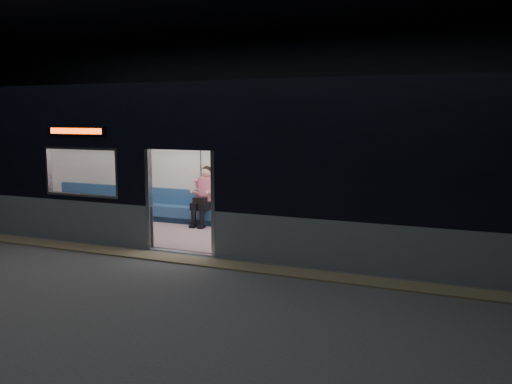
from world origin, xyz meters
The scene contains 7 objects.
station_floor centered at (0.00, 0.00, -0.01)m, with size 24.00×14.00×0.01m, color #47494C.
station_envelope centered at (0.00, 0.00, 3.66)m, with size 24.00×14.00×5.00m.
tactile_strip centered at (0.00, 0.55, 0.01)m, with size 22.80×0.50×0.03m, color #8C7F59.
metro_car centered at (0.00, 2.54, 1.85)m, with size 18.00×3.04×3.35m.
passenger centered at (-0.80, 3.55, 0.83)m, with size 0.46×0.76×1.45m.
handbag centered at (-0.81, 3.30, 0.69)m, with size 0.28×0.24×0.14m, color black.
transit_map centered at (1.11, 3.85, 1.48)m, with size 1.03×0.03×0.67m, color white.
Camera 1 is at (5.46, -8.05, 2.70)m, focal length 38.00 mm.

